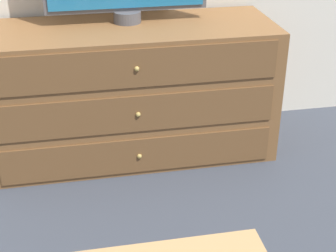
# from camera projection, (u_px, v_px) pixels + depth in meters

# --- Properties ---
(ground_plane) EXTENTS (12.00, 12.00, 0.00)m
(ground_plane) POSITION_uv_depth(u_px,v_px,m) (142.00, 123.00, 3.15)
(ground_plane) COLOR #383D47
(dresser) EXTENTS (1.48, 0.56, 0.70)m
(dresser) POSITION_uv_depth(u_px,v_px,m) (131.00, 92.00, 2.71)
(dresser) COLOR brown
(dresser) RESTS_ON ground_plane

